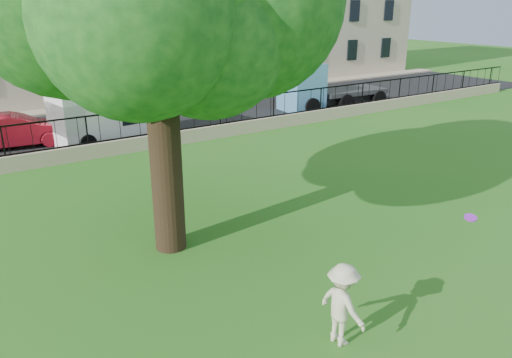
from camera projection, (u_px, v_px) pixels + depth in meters
ground at (360, 261)px, 12.07m from camera, size 120.00×120.00×0.00m
retaining_wall at (160, 140)px, 21.37m from camera, size 50.00×0.40×0.60m
iron_railing at (158, 121)px, 21.08m from camera, size 50.00×0.05×1.13m
street at (123, 125)px, 25.15m from camera, size 60.00×9.00×0.01m
sidewalk at (92, 107)px, 29.20m from camera, size 60.00×1.40×0.12m
man at (342, 305)px, 8.93m from camera, size 0.64×1.06×1.59m
frisbee at (471, 218)px, 10.77m from camera, size 0.29×0.29×0.12m
red_sedan at (16, 131)px, 21.23m from camera, size 4.49×2.03×1.43m
white_van at (115, 114)px, 22.42m from camera, size 5.60×2.82×2.25m
blue_truck at (333, 84)px, 29.14m from camera, size 6.52×2.76×2.67m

